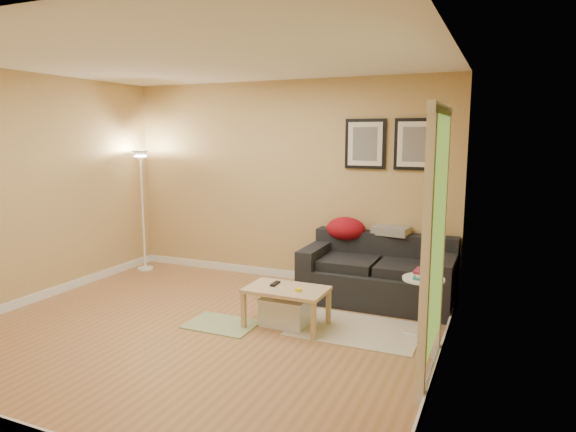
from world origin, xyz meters
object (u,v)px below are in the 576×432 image
Objects in this scene: coffee_table at (286,307)px; floor_lamp at (143,214)px; side_table at (422,308)px; storage_bin at (285,311)px; sofa at (378,270)px; book_stack at (425,274)px.

floor_lamp is at bearing 147.86° from coffee_table.
storage_bin is at bearing -171.44° from side_table.
side_table is at bearing 1.57° from coffee_table.
sofa is at bearing 51.20° from coffee_table.
side_table is (1.32, 0.20, 0.15)m from storage_bin.
book_stack is at bearing 8.57° from storage_bin.
coffee_table is at bearing -119.94° from sofa.
sofa is 1.32m from coffee_table.
book_stack is at bearing -53.80° from sofa.
coffee_table is 1.32m from side_table.
floor_lamp is (-3.38, 0.04, 0.43)m from sofa.
floor_lamp is at bearing 150.23° from book_stack.
sofa is 1.31m from storage_bin.
side_table is at bearing 8.56° from storage_bin.
storage_bin is 1.35m from side_table.
coffee_table is 1.39m from book_stack.
floor_lamp reaches higher than coffee_table.
book_stack reaches higher than side_table.
floor_lamp is at bearing 166.88° from side_table.
floor_lamp is (-2.73, 1.17, 0.61)m from coffee_table.
sofa is 2.11× the size of coffee_table.
sofa is 7.05× the size of book_stack.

